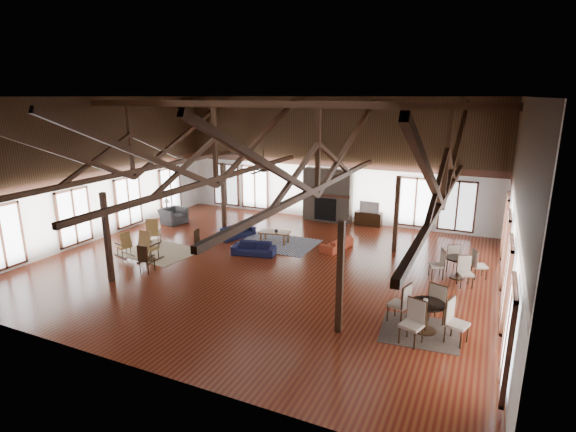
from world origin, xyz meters
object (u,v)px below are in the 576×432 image
at_px(cafe_table_far, 458,264).
at_px(cafe_table_near, 427,312).
at_px(sofa_navy_front, 254,249).
at_px(coffee_table, 274,233).
at_px(armchair, 174,216).
at_px(sofa_navy_left, 236,232).
at_px(sofa_orange, 337,243).
at_px(tv_console, 368,219).

bearing_deg(cafe_table_far, cafe_table_near, -96.10).
bearing_deg(sofa_navy_front, cafe_table_near, -37.39).
xyz_separation_m(coffee_table, cafe_table_near, (6.92, -4.98, 0.13)).
height_order(sofa_navy_front, armchair, armchair).
distance_m(sofa_navy_front, coffee_table, 1.68).
relative_size(sofa_navy_left, sofa_orange, 1.04).
height_order(sofa_navy_left, cafe_table_near, cafe_table_near).
xyz_separation_m(sofa_orange, tv_console, (0.26, 3.96, 0.07)).
height_order(sofa_navy_left, armchair, armchair).
distance_m(sofa_orange, cafe_table_far, 4.86).
relative_size(coffee_table, cafe_table_near, 0.63).
distance_m(coffee_table, cafe_table_far, 7.41).
xyz_separation_m(sofa_navy_left, cafe_table_far, (9.22, -0.75, 0.25)).
height_order(sofa_orange, cafe_table_far, cafe_table_far).
height_order(cafe_table_near, cafe_table_far, cafe_table_near).
relative_size(sofa_orange, cafe_table_near, 0.75).
relative_size(sofa_orange, armchair, 1.46).
height_order(cafe_table_far, tv_console, cafe_table_far).
distance_m(coffee_table, armchair, 5.84).
relative_size(sofa_navy_left, tv_console, 1.36).
height_order(sofa_orange, tv_console, tv_console).
bearing_deg(sofa_orange, sofa_navy_left, -72.76).
distance_m(sofa_navy_left, cafe_table_near, 10.07).
distance_m(cafe_table_near, cafe_table_far, 4.21).
relative_size(coffee_table, armchair, 1.22).
bearing_deg(sofa_navy_left, cafe_table_near, -101.84).
bearing_deg(sofa_orange, armchair, -79.58).
bearing_deg(cafe_table_far, armchair, 173.81).
bearing_deg(sofa_orange, coffee_table, -70.38).
relative_size(sofa_navy_left, armchair, 1.51).
xyz_separation_m(coffee_table, tv_console, (2.91, 4.30, -0.12)).
distance_m(coffee_table, cafe_table_near, 8.53).
height_order(sofa_navy_front, cafe_table_far, cafe_table_far).
bearing_deg(coffee_table, armchair, 162.38).
xyz_separation_m(armchair, tv_console, (8.72, 3.67, -0.05)).
distance_m(sofa_orange, cafe_table_near, 6.82).
relative_size(armchair, cafe_table_far, 0.59).
height_order(sofa_navy_front, tv_console, tv_console).
bearing_deg(sofa_navy_front, coffee_table, 75.18).
distance_m(sofa_orange, armchair, 8.47).
relative_size(cafe_table_far, tv_console, 1.53).
distance_m(sofa_navy_front, armchair, 6.17).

